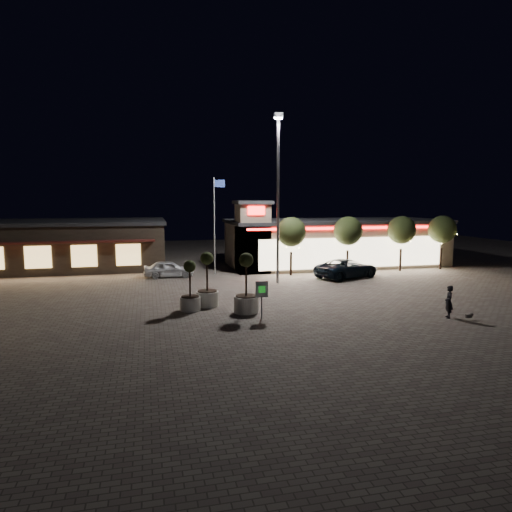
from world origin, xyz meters
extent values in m
plane|color=#6C6258|center=(0.00, 0.00, 0.00)|extent=(90.00, 90.00, 0.00)
cube|color=gray|center=(10.00, 16.00, 2.00)|extent=(20.00, 8.00, 4.00)
cube|color=#262628|center=(10.00, 16.00, 4.15)|extent=(20.40, 8.40, 0.30)
cube|color=#FFEBBF|center=(10.00, 11.95, 1.60)|extent=(17.00, 0.12, 2.60)
cube|color=#FF1514|center=(10.00, 11.92, 3.75)|extent=(19.00, 0.10, 0.18)
cube|color=gray|center=(1.30, 13.30, 2.90)|extent=(2.60, 2.60, 5.80)
cube|color=#262628|center=(1.30, 13.30, 5.95)|extent=(3.00, 3.00, 0.30)
cube|color=#FF1514|center=(1.30, 11.95, 5.30)|extent=(1.40, 0.10, 0.70)
cube|color=#382D23|center=(-14.00, 20.00, 2.00)|extent=(16.00, 10.00, 4.00)
cube|color=#262628|center=(-14.00, 20.00, 4.15)|extent=(16.40, 10.40, 0.30)
cube|color=#591E19|center=(-14.00, 14.60, 2.80)|extent=(14.40, 0.80, 0.15)
cube|color=#EABC69|center=(-16.00, 14.95, 1.60)|extent=(2.00, 0.12, 1.80)
cube|color=#EABC69|center=(-12.50, 14.95, 1.60)|extent=(2.00, 0.12, 1.80)
cube|color=#EABC69|center=(-9.00, 14.95, 1.60)|extent=(2.00, 0.12, 1.80)
cylinder|color=gray|center=(2.00, 8.00, 6.00)|extent=(0.20, 0.20, 12.00)
cube|color=gray|center=(2.00, 8.00, 12.20)|extent=(0.60, 0.40, 0.35)
cube|color=white|center=(2.00, 8.00, 12.00)|extent=(0.45, 0.30, 0.08)
cylinder|color=white|center=(-2.00, 13.00, 4.00)|extent=(0.10, 0.10, 8.00)
cube|color=#273D90|center=(-1.55, 13.00, 7.50)|extent=(0.90, 0.04, 0.60)
cylinder|color=#332319|center=(4.00, 11.00, 0.96)|extent=(0.20, 0.20, 1.92)
sphere|color=#2D3819|center=(4.00, 11.00, 3.58)|extent=(2.42, 2.42, 2.42)
cylinder|color=#332319|center=(9.00, 11.00, 0.96)|extent=(0.20, 0.20, 1.92)
sphere|color=#2D3819|center=(9.00, 11.00, 3.58)|extent=(2.42, 2.42, 2.42)
cylinder|color=#332319|center=(14.00, 11.00, 0.96)|extent=(0.20, 0.20, 1.92)
sphere|color=#2D3819|center=(14.00, 11.00, 3.58)|extent=(2.42, 2.42, 2.42)
cylinder|color=#332319|center=(18.00, 11.00, 0.96)|extent=(0.20, 0.20, 1.92)
sphere|color=#2D3819|center=(18.00, 11.00, 3.58)|extent=(2.42, 2.42, 2.42)
imported|color=black|center=(8.00, 8.88, 0.75)|extent=(5.96, 4.29, 1.51)
imported|color=silver|center=(-5.81, 12.35, 0.67)|extent=(3.99, 1.66, 1.35)
imported|color=black|center=(7.97, -3.85, 0.86)|extent=(0.60, 0.73, 1.72)
cube|color=#59514C|center=(8.71, -4.50, 0.22)|extent=(0.35, 0.17, 0.18)
sphere|color=#59514C|center=(8.91, -4.48, 0.29)|extent=(0.16, 0.16, 0.16)
cylinder|color=silver|center=(-5.15, 0.94, 0.39)|extent=(1.16, 1.16, 0.78)
cylinder|color=black|center=(-5.15, 0.94, 0.79)|extent=(1.01, 1.01, 0.06)
cylinder|color=#332319|center=(-5.15, 0.94, 1.70)|extent=(0.10, 0.10, 1.74)
sphere|color=#2D3819|center=(-5.15, 0.94, 2.52)|extent=(0.68, 0.68, 0.68)
cylinder|color=silver|center=(-2.18, -0.25, 0.45)|extent=(1.36, 1.36, 0.90)
cylinder|color=black|center=(-2.18, -0.25, 0.93)|extent=(1.18, 1.18, 0.07)
cylinder|color=#332319|center=(-2.18, -0.25, 1.98)|extent=(0.11, 0.11, 2.03)
sphere|color=#2D3819|center=(-2.18, -0.25, 2.94)|extent=(0.79, 0.79, 0.79)
cylinder|color=silver|center=(-4.07, 1.78, 0.43)|extent=(1.30, 1.30, 0.87)
cylinder|color=black|center=(-4.07, 1.78, 0.89)|extent=(1.13, 1.13, 0.07)
cylinder|color=#332319|center=(-4.07, 1.78, 1.90)|extent=(0.11, 0.11, 1.95)
sphere|color=#2D3819|center=(-4.07, 1.78, 2.82)|extent=(0.76, 0.76, 0.76)
cylinder|color=gray|center=(-1.66, -1.70, 0.61)|extent=(0.08, 0.08, 1.21)
cube|color=white|center=(-1.66, -1.70, 1.56)|extent=(0.66, 0.15, 0.86)
cube|color=green|center=(-1.66, -1.74, 1.56)|extent=(0.35, 0.07, 0.35)
camera|label=1|loc=(-7.37, -24.37, 6.25)|focal=32.00mm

